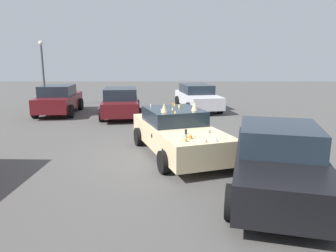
{
  "coord_description": "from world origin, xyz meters",
  "views": [
    {
      "loc": [
        -9.37,
        0.27,
        2.95
      ],
      "look_at": [
        0.0,
        0.3,
        0.9
      ],
      "focal_mm": 33.64,
      "sensor_mm": 36.0,
      "label": 1
    }
  ],
  "objects_px": {
    "parked_sedan_far_left": "(278,161)",
    "lot_lamp_post": "(43,67)",
    "parked_sedan_far_right": "(197,97)",
    "parked_sedan_near_left": "(121,102)",
    "art_car_decorated": "(177,132)",
    "parked_sedan_row_back_center": "(59,100)"
  },
  "relations": [
    {
      "from": "parked_sedan_far_left",
      "to": "lot_lamp_post",
      "type": "distance_m",
      "value": 16.35
    },
    {
      "from": "parked_sedan_far_right",
      "to": "parked_sedan_near_left",
      "type": "relative_size",
      "value": 1.02
    },
    {
      "from": "parked_sedan_far_right",
      "to": "lot_lamp_post",
      "type": "height_order",
      "value": "lot_lamp_post"
    },
    {
      "from": "parked_sedan_far_right",
      "to": "art_car_decorated",
      "type": "bearing_deg",
      "value": -19.5
    },
    {
      "from": "art_car_decorated",
      "to": "parked_sedan_far_left",
      "type": "bearing_deg",
      "value": 17.13
    },
    {
      "from": "parked_sedan_far_right",
      "to": "parked_sedan_near_left",
      "type": "height_order",
      "value": "parked_sedan_near_left"
    },
    {
      "from": "art_car_decorated",
      "to": "parked_sedan_near_left",
      "type": "height_order",
      "value": "art_car_decorated"
    },
    {
      "from": "parked_sedan_row_back_center",
      "to": "parked_sedan_far_left",
      "type": "bearing_deg",
      "value": -144.89
    },
    {
      "from": "parked_sedan_far_left",
      "to": "lot_lamp_post",
      "type": "relative_size",
      "value": 1.2
    },
    {
      "from": "art_car_decorated",
      "to": "parked_sedan_far_left",
      "type": "relative_size",
      "value": 1.04
    },
    {
      "from": "art_car_decorated",
      "to": "lot_lamp_post",
      "type": "xyz_separation_m",
      "value": [
        9.9,
        7.9,
        1.71
      ]
    },
    {
      "from": "parked_sedan_near_left",
      "to": "parked_sedan_far_right",
      "type": "bearing_deg",
      "value": -69.22
    },
    {
      "from": "lot_lamp_post",
      "to": "parked_sedan_far_left",
      "type": "bearing_deg",
      "value": -142.01
    },
    {
      "from": "art_car_decorated",
      "to": "parked_sedan_near_left",
      "type": "xyz_separation_m",
      "value": [
        6.43,
        2.7,
        0.03
      ]
    },
    {
      "from": "parked_sedan_row_back_center",
      "to": "lot_lamp_post",
      "type": "xyz_separation_m",
      "value": [
        2.83,
        1.82,
        1.63
      ]
    },
    {
      "from": "parked_sedan_row_back_center",
      "to": "parked_sedan_far_right",
      "type": "xyz_separation_m",
      "value": [
        1.51,
        -7.46,
        -0.04
      ]
    },
    {
      "from": "art_car_decorated",
      "to": "parked_sedan_far_left",
      "type": "height_order",
      "value": "art_car_decorated"
    },
    {
      "from": "parked_sedan_near_left",
      "to": "parked_sedan_row_back_center",
      "type": "bearing_deg",
      "value": 72.02
    },
    {
      "from": "art_car_decorated",
      "to": "parked_sedan_far_left",
      "type": "xyz_separation_m",
      "value": [
        -2.92,
        -2.11,
        0.07
      ]
    },
    {
      "from": "parked_sedan_near_left",
      "to": "lot_lamp_post",
      "type": "relative_size",
      "value": 1.21
    },
    {
      "from": "parked_sedan_near_left",
      "to": "lot_lamp_post",
      "type": "xyz_separation_m",
      "value": [
        3.48,
        5.2,
        1.68
      ]
    },
    {
      "from": "parked_sedan_far_left",
      "to": "parked_sedan_near_left",
      "type": "xyz_separation_m",
      "value": [
        9.35,
        4.81,
        -0.04
      ]
    }
  ]
}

